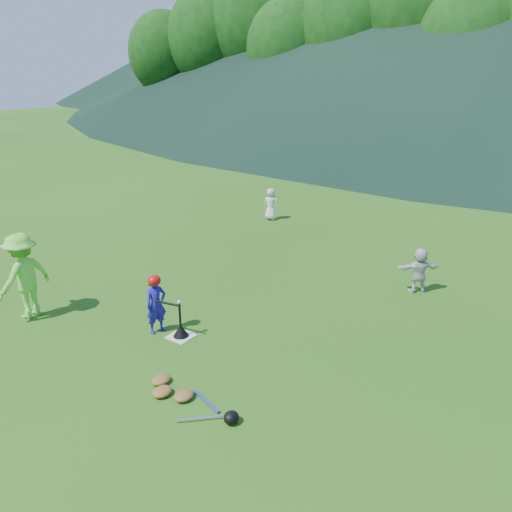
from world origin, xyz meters
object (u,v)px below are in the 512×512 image
(adult_coach, at_px, (24,276))
(equipment_pile, at_px, (183,396))
(batting_tee, at_px, (181,331))
(home_plate, at_px, (181,336))
(fielder_d, at_px, (419,270))
(batter_child, at_px, (156,305))
(fielder_a, at_px, (271,204))

(adult_coach, xyz_separation_m, equipment_pile, (4.57, -0.26, -0.83))
(batting_tee, bearing_deg, equipment_pile, -45.74)
(equipment_pile, bearing_deg, adult_coach, 176.75)
(adult_coach, bearing_deg, batting_tee, 103.49)
(home_plate, xyz_separation_m, equipment_pile, (1.38, -1.42, 0.06))
(fielder_d, relative_size, equipment_pile, 0.59)
(batting_tee, bearing_deg, home_plate, 0.00)
(batter_child, relative_size, fielder_d, 1.09)
(adult_coach, relative_size, batting_tee, 2.64)
(fielder_d, distance_m, batting_tee, 5.59)
(batter_child, height_order, equipment_pile, batter_child)
(home_plate, height_order, batting_tee, batting_tee)
(home_plate, xyz_separation_m, batting_tee, (0.00, 0.00, 0.12))
(fielder_d, bearing_deg, equipment_pile, 34.68)
(equipment_pile, bearing_deg, home_plate, 134.26)
(batter_child, distance_m, fielder_a, 8.24)
(adult_coach, distance_m, batting_tee, 3.48)
(fielder_a, relative_size, fielder_d, 1.01)
(adult_coach, bearing_deg, fielder_a, 172.80)
(adult_coach, bearing_deg, home_plate, 103.49)
(home_plate, distance_m, fielder_d, 5.60)
(equipment_pile, bearing_deg, fielder_a, 115.97)
(fielder_d, bearing_deg, batter_child, 13.35)
(adult_coach, bearing_deg, equipment_pile, 80.30)
(home_plate, relative_size, fielder_d, 0.42)
(batting_tee, bearing_deg, adult_coach, -160.06)
(fielder_a, height_order, batting_tee, fielder_a)
(home_plate, bearing_deg, batter_child, -168.04)
(batter_child, bearing_deg, fielder_a, 33.09)
(batter_child, bearing_deg, equipment_pile, -109.65)
(home_plate, height_order, fielder_d, fielder_d)
(batter_child, height_order, fielder_a, batter_child)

